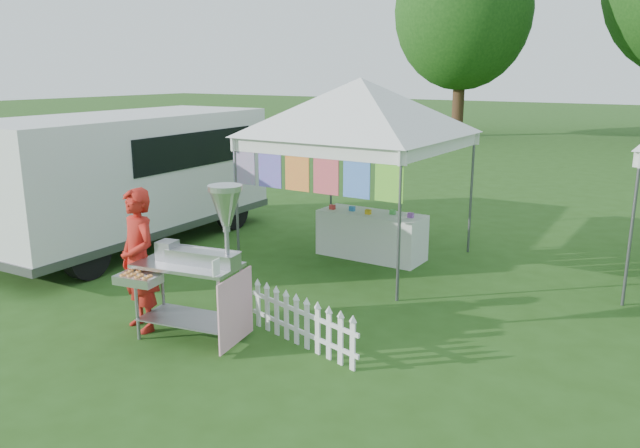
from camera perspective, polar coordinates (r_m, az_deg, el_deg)
The scene contains 8 objects.
ground at distance 7.91m, azimuth -9.22°, elevation -9.46°, with size 120.00×120.00×0.00m, color #254B15.
canopy_main at distance 10.12m, azimuth 3.72°, elevation 13.16°, with size 4.24×4.24×3.45m.
tree_left at distance 31.44m, azimuth 12.94°, elevation 18.51°, with size 6.40×6.40×9.53m.
donut_cart at distance 7.23m, azimuth -10.82°, elevation -2.45°, with size 1.37×1.14×1.88m.
vendor at distance 7.84m, azimuth -16.25°, elevation -3.20°, with size 0.64×0.42×1.76m, color #B01E15.
cargo_van at distance 11.91m, azimuth -16.82°, elevation 4.38°, with size 2.52×5.75×2.35m.
picket_fence at distance 7.24m, azimuth -1.69°, elevation -9.06°, with size 1.75×0.46×0.56m.
display_table at distance 10.62m, azimuth 4.71°, elevation -1.01°, with size 1.80×0.70×0.78m, color white.
Camera 1 is at (4.92, -5.35, 3.11)m, focal length 35.00 mm.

